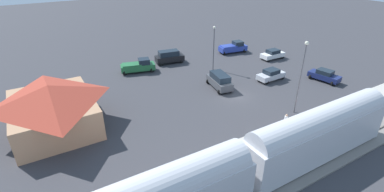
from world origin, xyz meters
TOP-DOWN VIEW (x-y plane):
  - ground_plane at (0.00, 0.00)m, footprint 200.00×200.00m
  - railway_track at (-14.00, 0.00)m, footprint 4.80×70.00m
  - platform at (-10.00, 0.00)m, footprint 3.20×46.00m
  - passenger_train at (-14.00, 10.25)m, footprint 2.93×33.31m
  - station_building at (4.00, 22.00)m, footprint 11.26×8.99m
  - pedestrian_on_platform at (-9.35, 0.61)m, footprint 0.36×0.36m
  - pedestrian_waiting_far at (-10.31, -0.55)m, footprint 0.36×0.36m
  - sedan_navy at (-2.85, -14.65)m, footprint 4.76×2.89m
  - pickup_green at (14.80, 8.14)m, footprint 3.20×5.71m
  - suv_charcoal at (3.15, 0.43)m, footprint 5.15×2.98m
  - suv_black at (16.02, 1.98)m, footprint 2.69×5.14m
  - sedan_white at (8.34, -15.13)m, footprint 1.87×4.51m
  - sedan_silver at (1.44, -7.91)m, footprint 2.03×4.57m
  - pickup_blue at (14.92, -11.27)m, footprint 2.73×5.63m
  - light_pole_near_platform at (-7.20, -3.35)m, footprint 0.44×0.44m
  - light_pole_lot_center at (9.49, -2.81)m, footprint 0.44×0.44m

SIDE VIEW (x-z plane):
  - ground_plane at x=0.00m, z-range 0.00..0.00m
  - railway_track at x=-14.00m, z-range -0.06..0.24m
  - platform at x=-10.00m, z-range 0.00..0.30m
  - sedan_navy at x=-2.85m, z-range 0.01..1.75m
  - sedan_white at x=8.34m, z-range 0.01..1.75m
  - sedan_silver at x=1.44m, z-range 0.01..1.75m
  - pickup_green at x=14.80m, z-range -0.04..2.10m
  - pickup_blue at x=14.92m, z-range -0.04..2.10m
  - suv_charcoal at x=3.15m, z-range 0.04..2.26m
  - suv_black at x=16.02m, z-range 0.04..2.26m
  - pedestrian_on_platform at x=-9.35m, z-range 0.43..2.14m
  - pedestrian_waiting_far at x=-10.31m, z-range 0.43..2.14m
  - station_building at x=4.00m, z-range 0.10..5.23m
  - passenger_train at x=-14.00m, z-range 0.37..5.35m
  - light_pole_lot_center at x=9.49m, z-range 0.98..8.19m
  - light_pole_near_platform at x=-7.20m, z-range 1.05..9.92m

